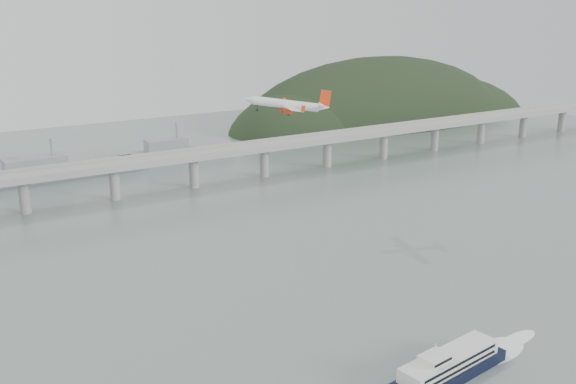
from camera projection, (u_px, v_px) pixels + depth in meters
ground at (366, 323)px, 244.95m from camera, size 900.00×900.00×0.00m
bridge at (161, 164)px, 403.46m from camera, size 800.00×22.00×23.90m
headland at (389, 137)px, 664.75m from camera, size 365.00×155.00×156.00m
ferry at (449, 366)px, 208.91m from camera, size 75.13×20.56×14.20m
airliner at (288, 105)px, 295.15m from camera, size 38.43×35.75×10.86m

